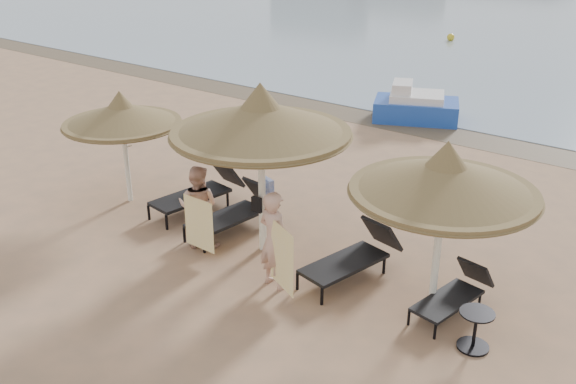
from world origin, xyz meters
name	(u,v)px	position (x,y,z in m)	size (l,w,h in m)	color
ground	(239,265)	(0.00, 0.00, 0.00)	(160.00, 160.00, 0.00)	#A77B58
wet_sand_strip	(451,134)	(0.00, 9.40, 0.00)	(200.00, 1.60, 0.01)	brown
palapa_left	(121,114)	(-3.83, 0.73, 2.00)	(2.53, 2.53, 2.51)	white
palapa_center	(261,119)	(-0.05, 0.76, 2.58)	(3.27, 3.27, 3.25)	white
palapa_right	(445,178)	(3.40, 0.87, 2.29)	(2.90, 2.90, 2.87)	white
lounger_far_left	(201,190)	(-2.26, 1.41, 0.43)	(1.01, 2.21, 0.95)	black
lounger_near_left	(237,211)	(-0.99, 1.10, 0.41)	(0.93, 2.11, 0.91)	black
lounger_near_right	(355,255)	(1.86, 0.99, 0.41)	(1.09, 2.12, 0.91)	black
lounger_far_right	(456,292)	(3.72, 1.03, 0.33)	(0.82, 1.70, 0.73)	black
side_table	(475,331)	(4.35, 0.26, 0.29)	(0.51, 0.51, 0.62)	black
person_left	(198,200)	(-1.11, 0.15, 0.95)	(0.87, 0.57, 1.90)	tan
person_right	(274,232)	(0.93, -0.14, 1.02)	(0.94, 0.61, 2.04)	tan
towel_left	(199,224)	(-0.76, -0.20, 0.70)	(0.72, 0.04, 1.01)	yellow
towel_right	(282,257)	(1.28, -0.39, 0.78)	(0.74, 0.36, 1.13)	yellow
bag_patterned	(268,188)	(-0.05, 0.94, 1.21)	(0.31, 0.19, 0.37)	silver
bag_dark	(257,205)	(-0.05, 0.60, 0.99)	(0.21, 0.07, 0.29)	black
pedal_boat	(415,106)	(-1.49, 10.01, 0.44)	(2.90, 2.38, 1.17)	#1E49B6
buoy_left	(451,37)	(-6.01, 23.00, 0.19)	(0.37, 0.37, 0.37)	gold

